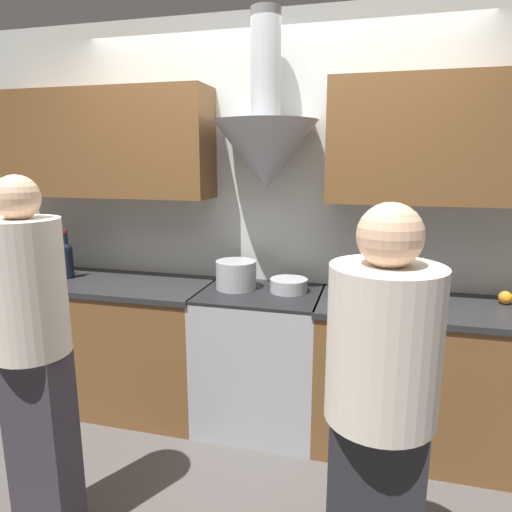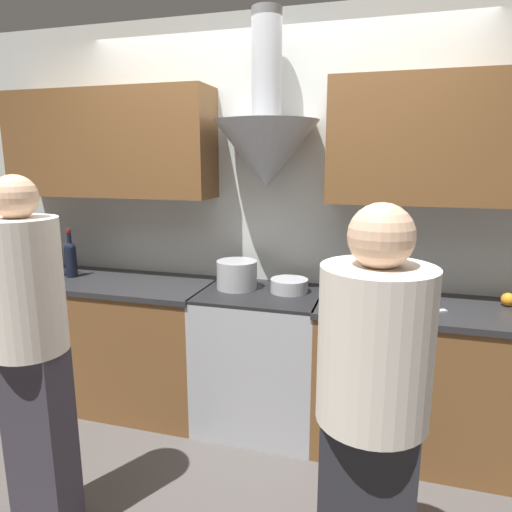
% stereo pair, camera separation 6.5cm
% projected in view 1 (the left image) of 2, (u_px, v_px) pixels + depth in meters
% --- Properties ---
extents(ground_plane, '(12.00, 12.00, 0.00)m').
position_uv_depth(ground_plane, '(246.00, 452.00, 2.70)').
color(ground_plane, '#4C4744').
extents(wall_back, '(8.40, 0.64, 2.60)m').
position_uv_depth(wall_back, '(264.00, 193.00, 2.96)').
color(wall_back, silver).
rests_on(wall_back, ground_plane).
extents(counter_left, '(1.49, 0.62, 0.89)m').
position_uv_depth(counter_left, '(107.00, 342.00, 3.19)').
color(counter_left, brown).
rests_on(counter_left, ground_plane).
extents(counter_right, '(1.25, 0.62, 0.89)m').
position_uv_depth(counter_right, '(424.00, 377.00, 2.67)').
color(counter_right, brown).
rests_on(counter_right, ground_plane).
extents(stove_range, '(0.75, 0.60, 0.89)m').
position_uv_depth(stove_range, '(260.00, 359.00, 2.92)').
color(stove_range, '#A8AAAF').
rests_on(stove_range, ground_plane).
extents(wine_bottle_0, '(0.07, 0.07, 0.33)m').
position_uv_depth(wine_bottle_0, '(21.00, 256.00, 3.25)').
color(wine_bottle_0, black).
rests_on(wine_bottle_0, counter_left).
extents(wine_bottle_1, '(0.08, 0.08, 0.35)m').
position_uv_depth(wine_bottle_1, '(30.00, 255.00, 3.22)').
color(wine_bottle_1, black).
rests_on(wine_bottle_1, counter_left).
extents(wine_bottle_2, '(0.08, 0.08, 0.32)m').
position_uv_depth(wine_bottle_2, '(41.00, 258.00, 3.19)').
color(wine_bottle_2, black).
rests_on(wine_bottle_2, counter_left).
extents(wine_bottle_3, '(0.08, 0.08, 0.35)m').
position_uv_depth(wine_bottle_3, '(53.00, 257.00, 3.16)').
color(wine_bottle_3, black).
rests_on(wine_bottle_3, counter_left).
extents(wine_bottle_4, '(0.08, 0.08, 0.34)m').
position_uv_depth(wine_bottle_4, '(67.00, 258.00, 3.14)').
color(wine_bottle_4, black).
rests_on(wine_bottle_4, counter_left).
extents(stock_pot, '(0.26, 0.26, 0.18)m').
position_uv_depth(stock_pot, '(236.00, 275.00, 2.89)').
color(stock_pot, '#A8AAAF').
rests_on(stock_pot, stove_range).
extents(mixing_bowl, '(0.23, 0.23, 0.08)m').
position_uv_depth(mixing_bowl, '(289.00, 285.00, 2.83)').
color(mixing_bowl, '#A8AAAF').
rests_on(mixing_bowl, stove_range).
extents(orange_fruit, '(0.07, 0.07, 0.07)m').
position_uv_depth(orange_fruit, '(505.00, 298.00, 2.59)').
color(orange_fruit, orange).
rests_on(orange_fruit, counter_right).
extents(chefs_knife, '(0.19, 0.13, 0.01)m').
position_uv_depth(chefs_knife, '(430.00, 310.00, 2.47)').
color(chefs_knife, silver).
rests_on(chefs_knife, counter_right).
extents(person_foreground_left, '(0.31, 0.31, 1.64)m').
position_uv_depth(person_foreground_left, '(33.00, 349.00, 1.94)').
color(person_foreground_left, '#38333D').
rests_on(person_foreground_left, ground_plane).
extents(person_foreground_right, '(0.37, 0.37, 1.57)m').
position_uv_depth(person_foreground_right, '(379.00, 412.00, 1.55)').
color(person_foreground_right, '#28282D').
rests_on(person_foreground_right, ground_plane).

